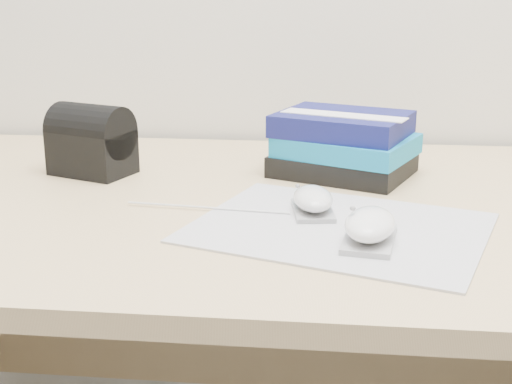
# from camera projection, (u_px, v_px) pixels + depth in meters

# --- Properties ---
(desk) EXTENTS (1.60, 0.80, 0.73)m
(desk) POSITION_uv_depth(u_px,v_px,m) (310.00, 322.00, 1.20)
(desk) COLOR tan
(desk) RESTS_ON ground
(mousepad) EXTENTS (0.45, 0.40, 0.00)m
(mousepad) POSITION_uv_depth(u_px,v_px,m) (339.00, 228.00, 0.95)
(mousepad) COLOR #9A99A1
(mousepad) RESTS_ON desk
(mouse_rear) EXTENTS (0.07, 0.11, 0.04)m
(mouse_rear) POSITION_uv_depth(u_px,v_px,m) (313.00, 200.00, 1.00)
(mouse_rear) COLOR #969698
(mouse_rear) RESTS_ON mousepad
(mouse_front) EXTENTS (0.08, 0.12, 0.05)m
(mouse_front) POSITION_uv_depth(u_px,v_px,m) (370.00, 227.00, 0.89)
(mouse_front) COLOR #A0A0A3
(mouse_front) RESTS_ON mousepad
(usb_cable) EXTENTS (0.24, 0.03, 0.00)m
(usb_cable) POSITION_uv_depth(u_px,v_px,m) (207.00, 208.00, 1.02)
(usb_cable) COLOR silver
(usb_cable) RESTS_ON mousepad
(book_stack) EXTENTS (0.26, 0.24, 0.11)m
(book_stack) POSITION_uv_depth(u_px,v_px,m) (344.00, 145.00, 1.20)
(book_stack) COLOR black
(book_stack) RESTS_ON desk
(pouch) EXTENTS (0.15, 0.13, 0.12)m
(pouch) POSITION_uv_depth(u_px,v_px,m) (91.00, 140.00, 1.20)
(pouch) COLOR black
(pouch) RESTS_ON desk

